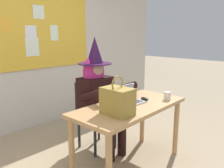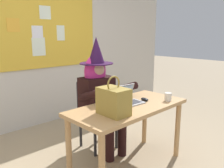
# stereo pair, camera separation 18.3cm
# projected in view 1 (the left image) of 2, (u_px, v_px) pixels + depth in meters

# --- Properties ---
(wall_back_bulletin) EXTENTS (6.34, 2.11, 2.84)m
(wall_back_bulletin) POSITION_uv_depth(u_px,v_px,m) (23.00, 38.00, 3.48)
(wall_back_bulletin) COLOR beige
(wall_back_bulletin) RESTS_ON ground
(desk_main) EXTENTS (1.37, 0.66, 0.73)m
(desk_main) POSITION_uv_depth(u_px,v_px,m) (130.00, 114.00, 2.51)
(desk_main) COLOR tan
(desk_main) RESTS_ON ground
(chair_at_desk) EXTENTS (0.45, 0.45, 0.89)m
(chair_at_desk) POSITION_uv_depth(u_px,v_px,m) (93.00, 111.00, 3.04)
(chair_at_desk) COLOR black
(chair_at_desk) RESTS_ON ground
(person_costumed) EXTENTS (0.61, 0.68, 1.46)m
(person_costumed) POSITION_uv_depth(u_px,v_px,m) (98.00, 91.00, 2.89)
(person_costumed) COLOR black
(person_costumed) RESTS_ON ground
(laptop) EXTENTS (0.35, 0.27, 0.20)m
(laptop) POSITION_uv_depth(u_px,v_px,m) (127.00, 99.00, 2.56)
(laptop) COLOR #B7B7BC
(laptop) RESTS_ON desk_main
(computer_mouse) EXTENTS (0.07, 0.11, 0.03)m
(computer_mouse) POSITION_uv_depth(u_px,v_px,m) (145.00, 99.00, 2.67)
(computer_mouse) COLOR black
(computer_mouse) RESTS_ON desk_main
(handbag) EXTENTS (0.20, 0.30, 0.38)m
(handbag) POSITION_uv_depth(u_px,v_px,m) (117.00, 101.00, 2.17)
(handbag) COLOR olive
(handbag) RESTS_ON desk_main
(coffee_mug) EXTENTS (0.08, 0.08, 0.09)m
(coffee_mug) POSITION_uv_depth(u_px,v_px,m) (167.00, 96.00, 2.68)
(coffee_mug) COLOR silver
(coffee_mug) RESTS_ON desk_main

